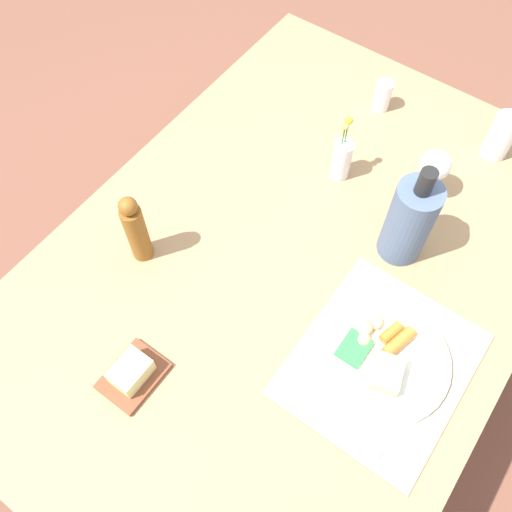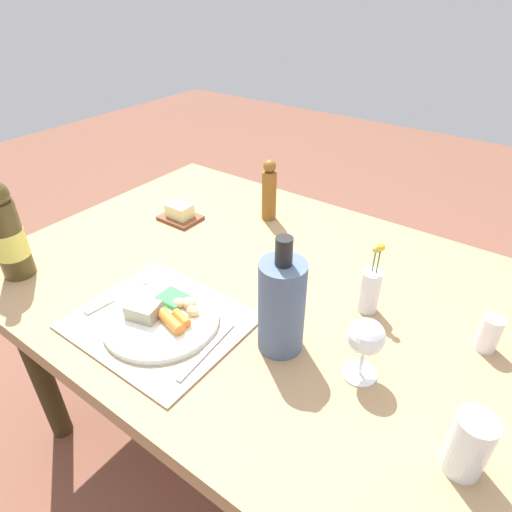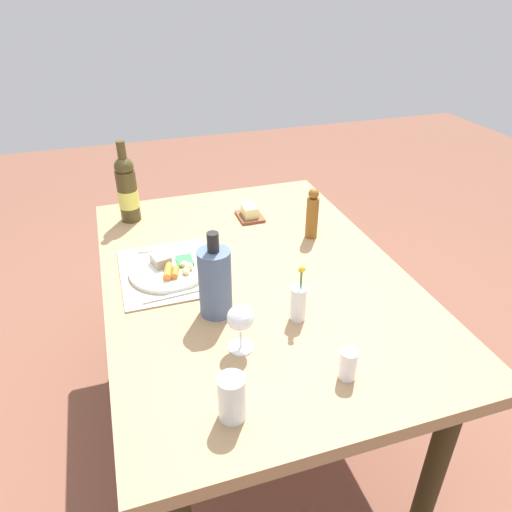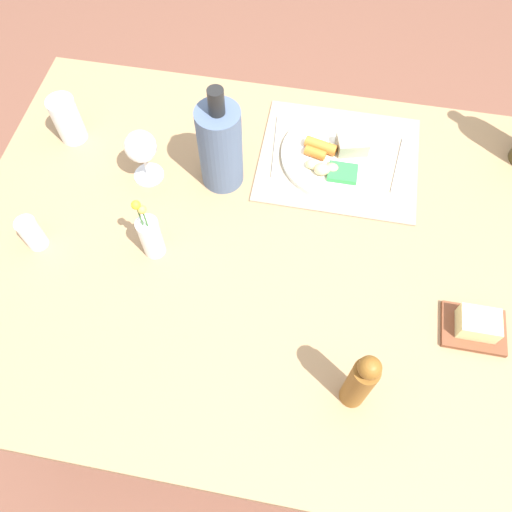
# 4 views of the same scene
# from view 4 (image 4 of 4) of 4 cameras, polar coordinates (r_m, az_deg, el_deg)

# --- Properties ---
(ground_plane) EXTENTS (8.00, 8.00, 0.00)m
(ground_plane) POSITION_cam_4_polar(r_m,az_deg,el_deg) (1.83, 1.88, -10.81)
(ground_plane) COLOR brown
(dining_table) EXTENTS (1.47, 1.02, 0.73)m
(dining_table) POSITION_cam_4_polar(r_m,az_deg,el_deg) (1.22, 2.76, -1.27)
(dining_table) COLOR #A17D55
(dining_table) RESTS_ON ground_plane
(placemat) EXTENTS (0.39, 0.33, 0.01)m
(placemat) POSITION_cam_4_polar(r_m,az_deg,el_deg) (1.32, 9.19, 10.63)
(placemat) COLOR tan
(placemat) RESTS_ON dining_table
(dinner_plate) EXTENTS (0.27, 0.27, 0.05)m
(dinner_plate) POSITION_cam_4_polar(r_m,az_deg,el_deg) (1.30, 8.94, 11.04)
(dinner_plate) COLOR white
(dinner_plate) RESTS_ON placemat
(fork) EXTENTS (0.04, 0.18, 0.00)m
(fork) POSITION_cam_4_polar(r_m,az_deg,el_deg) (1.33, 15.80, 9.68)
(fork) COLOR silver
(fork) RESTS_ON placemat
(knife) EXTENTS (0.03, 0.20, 0.00)m
(knife) POSITION_cam_4_polar(r_m,az_deg,el_deg) (1.32, 2.34, 12.16)
(knife) COLOR silver
(knife) RESTS_ON placemat
(flower_vase) EXTENTS (0.05, 0.05, 0.19)m
(flower_vase) POSITION_cam_4_polar(r_m,az_deg,el_deg) (1.12, -11.67, 2.20)
(flower_vase) COLOR silver
(flower_vase) RESTS_ON dining_table
(salt_shaker) EXTENTS (0.05, 0.05, 0.09)m
(salt_shaker) POSITION_cam_4_polar(r_m,az_deg,el_deg) (1.23, -23.71, 2.33)
(salt_shaker) COLOR white
(salt_shaker) RESTS_ON dining_table
(cooler_bottle) EXTENTS (0.10, 0.10, 0.28)m
(cooler_bottle) POSITION_cam_4_polar(r_m,az_deg,el_deg) (1.18, -4.01, 12.09)
(cooler_bottle) COLOR #4C5E7D
(cooler_bottle) RESTS_ON dining_table
(water_tumbler) EXTENTS (0.07, 0.07, 0.12)m
(water_tumbler) POSITION_cam_4_polar(r_m,az_deg,el_deg) (1.39, -20.18, 13.86)
(water_tumbler) COLOR silver
(water_tumbler) RESTS_ON dining_table
(wine_glass) EXTENTS (0.07, 0.07, 0.14)m
(wine_glass) POSITION_cam_4_polar(r_m,az_deg,el_deg) (1.22, -12.69, 11.65)
(wine_glass) COLOR white
(wine_glass) RESTS_ON dining_table
(butter_dish) EXTENTS (0.13, 0.10, 0.06)m
(butter_dish) POSITION_cam_4_polar(r_m,az_deg,el_deg) (1.14, 23.33, -7.13)
(butter_dish) COLOR brown
(butter_dish) RESTS_ON dining_table
(pepper_mill) EXTENTS (0.05, 0.05, 0.21)m
(pepper_mill) POSITION_cam_4_polar(r_m,az_deg,el_deg) (0.95, 11.53, -13.60)
(pepper_mill) COLOR brown
(pepper_mill) RESTS_ON dining_table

